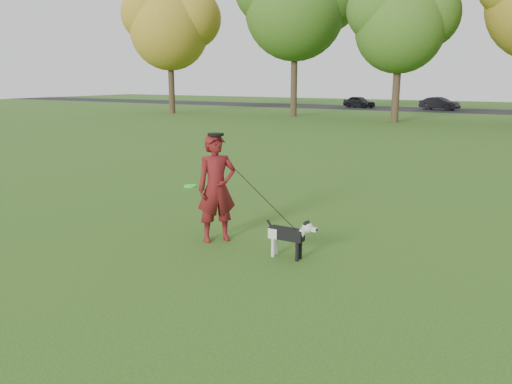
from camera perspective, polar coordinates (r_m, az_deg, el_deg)
The scene contains 8 objects.
ground at distance 9.15m, azimuth -0.01°, elevation -5.20°, with size 120.00×120.00×0.00m, color #285116.
road at distance 47.84m, azimuth 24.57°, elevation 8.38°, with size 120.00×7.00×0.02m, color black.
man at distance 8.76m, azimuth -4.52°, elevation 0.43°, with size 0.70×0.46×1.91m, color #580C1A.
dog at distance 8.01m, azimuth 3.97°, elevation -4.76°, with size 0.90×0.18×0.69m.
car_left at distance 50.05m, azimuth 11.70°, elevation 10.06°, with size 1.29×3.21×1.09m, color black.
car_mid at distance 48.28m, azimuth 20.23°, elevation 9.47°, with size 1.20×3.43×1.13m, color black.
man_held_items at distance 8.15m, azimuth 0.94°, elevation -0.77°, with size 2.23×0.42×1.46m.
tree_row at distance 34.41m, azimuth 20.95°, elevation 19.74°, with size 51.74×8.86×12.01m.
Camera 1 is at (4.28, -7.56, 2.85)m, focal length 35.00 mm.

